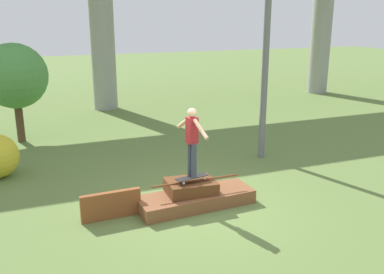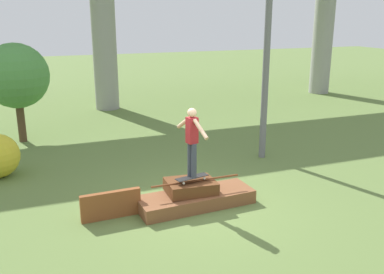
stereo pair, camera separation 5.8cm
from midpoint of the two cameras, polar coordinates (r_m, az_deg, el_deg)
ground_plane at (r=10.21m, az=0.35°, el=-9.15°), size 80.00×80.00×0.00m
scrap_pile at (r=10.12m, az=0.18°, el=-7.89°), size 2.79×1.08×0.66m
scrap_plank_loose at (r=9.68m, az=-10.92°, el=-8.92°), size 1.33×0.18×0.62m
skateboard at (r=9.89m, az=-0.17°, el=-5.41°), size 0.83×0.37×0.09m
skater at (r=9.58m, az=-0.17°, el=-0.10°), size 0.33×1.22×1.62m
utility_pole at (r=13.02m, az=9.94°, el=16.21°), size 1.30×0.20×8.61m
tree_behind_left at (r=15.86m, az=-22.68°, el=7.48°), size 2.22×2.22×3.44m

